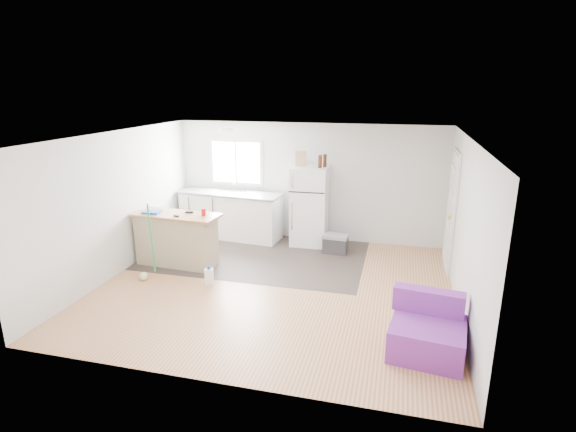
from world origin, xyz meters
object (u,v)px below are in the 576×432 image
Objects in this scene: bottle_right at (325,161)px; kitchen_cabinets at (231,214)px; cooler at (336,243)px; purple_seat at (427,332)px; red_cup at (204,212)px; blue_tray at (152,212)px; cleaner_jug at (209,276)px; mop at (146,266)px; cardboard_box at (301,159)px; bottle_left at (320,161)px; refrigerator at (310,206)px; peninsula at (177,239)px.

kitchen_cabinets is at bearing -179.99° from bottle_right.
purple_seat is at bearing -58.87° from cooler.
kitchen_cabinets is at bearing 95.55° from red_cup.
red_cup is 0.40× the size of blue_tray.
red_cup is at bearing 96.90° from cleaner_jug.
cardboard_box reaches higher than mop.
bottle_left is 0.13m from bottle_right.
cooler is 1.60m from bottle_left.
blue_tray reaches higher than purple_seat.
blue_tray is (-0.95, -0.08, -0.04)m from red_cup.
blue_tray is (-0.79, -1.74, 0.47)m from kitchen_cabinets.
cooler is at bearing 23.47° from blue_tray.
cleaner_jug is (-1.17, -2.33, -0.66)m from refrigerator.
cardboard_box is 0.41m from bottle_left.
bottle_left is at bearing 41.46° from red_cup.
refrigerator is 3.03m from blue_tray.
peninsula is at bearing -145.42° from bottle_left.
cooler is 0.52× the size of purple_seat.
red_cup is 2.56m from bottle_right.
mop is 1.31m from red_cup.
cooler reaches higher than cleaner_jug.
peninsula is (-0.37, -1.68, -0.02)m from kitchen_cabinets.
bottle_right is at bearing 39.27° from peninsula.
purple_seat is at bearing -26.13° from red_cup.
bottle_right is (2.77, 1.74, 0.75)m from blue_tray.
refrigerator is at bearing 151.08° from cooler.
refrigerator is 13.24× the size of red_cup.
cleaner_jug is at bearing -23.09° from mop.
bottle_right is at bearing 2.52° from cardboard_box.
cooler is 1.66× the size of blue_tray.
bottle_left reaches higher than peninsula.
kitchen_cabinets is 2.35× the size of purple_seat.
cooler is 1.99× the size of bottle_left.
cooler is 3.50m from mop.
peninsula is 0.75m from red_cup.
cardboard_box reaches higher than kitchen_cabinets.
red_cup is at bearing 6.81° from peninsula.
kitchen_cabinets is at bearing 81.18° from peninsula.
cleaner_jug is at bearing -118.20° from refrigerator.
kitchen_cabinets is 1.72m from peninsula.
bottle_right is (0.07, 0.11, 0.00)m from bottle_left.
purple_seat is at bearing -59.80° from bottle_left.
cleaner_jug is 1.05× the size of blue_tray.
blue_tray is at bearing -146.78° from refrigerator.
bottle_right is (2.35, 1.68, 1.23)m from peninsula.
cooler is 2.63m from cleaner_jug.
peninsula is 6.30× the size of bottle_right.
cardboard_box reaches higher than peninsula.
purple_seat reaches higher than cooler.
mop is at bearing -97.96° from kitchen_cabinets.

